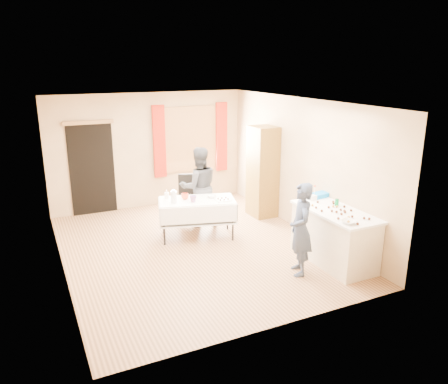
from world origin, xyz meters
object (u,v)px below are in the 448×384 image
girl (301,229)px  woman (199,187)px  party_table (197,215)px  cabinet (263,172)px  counter (334,236)px  chair (188,207)px

girl → woman: (-0.61, 2.68, 0.07)m
party_table → cabinet: bearing=34.0°
counter → party_table: 2.58m
cabinet → party_table: size_ratio=1.23×
chair → woman: woman is taller
party_table → girl: size_ratio=1.07×
cabinet → counter: 2.61m
party_table → chair: (0.17, 0.92, -0.15)m
party_table → chair: bearing=95.7°
cabinet → girl: 2.80m
party_table → girl: girl is taller
chair → woman: bearing=-47.9°
woman → party_table: bearing=74.1°
girl → woman: 2.75m
woman → chair: bearing=-59.4°
party_table → girl: 2.29m
counter → cabinet: bearing=87.8°
girl → chair: bearing=-145.9°
counter → woman: woman is taller
girl → cabinet: bearing=-177.4°
woman → girl: bearing=112.7°
counter → party_table: (-1.65, 1.98, -0.01)m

